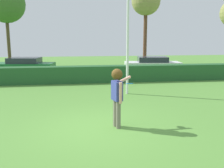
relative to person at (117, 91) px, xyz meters
The scene contains 9 objects.
ground_plane 1.26m from the person, behind, with size 60.00×60.00×0.00m, color #568E39.
person is the anchor object (origin of this frame).
frisbee 0.61m from the person, 39.43° to the left, with size 0.22×0.22×0.07m.
lamppost 5.05m from the person, 74.45° to the left, with size 0.24×0.24×5.51m.
hedge_row 8.01m from the person, 94.02° to the left, with size 20.27×0.90×1.00m, color #25562B.
parked_car_green 12.94m from the person, 112.09° to the left, with size 4.41×2.32×1.25m.
parked_car_white 12.35m from the person, 67.68° to the left, with size 4.40×2.28×1.25m.
willow_tree 16.91m from the person, 113.81° to the left, with size 3.08×3.08×6.94m.
maple_tree 15.40m from the person, 71.07° to the left, with size 2.40×2.40×6.91m.
Camera 1 is at (-0.67, -7.19, 2.67)m, focal length 40.25 mm.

